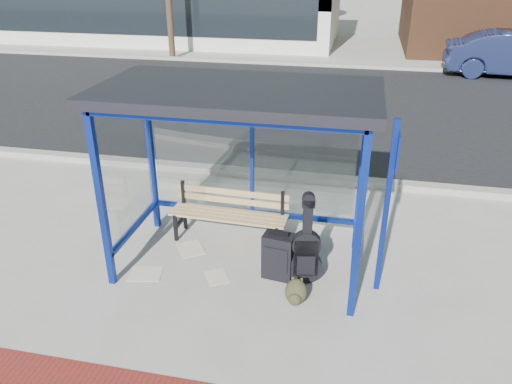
% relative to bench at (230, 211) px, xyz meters
% --- Properties ---
extents(ground, '(120.00, 120.00, 0.00)m').
position_rel_bench_xyz_m(ground, '(0.30, -0.61, -0.45)').
color(ground, '#B2ADA0').
rests_on(ground, ground).
extents(curb_near, '(60.00, 0.25, 0.12)m').
position_rel_bench_xyz_m(curb_near, '(0.30, 2.29, -0.39)').
color(curb_near, gray).
rests_on(curb_near, ground).
extents(street_asphalt, '(60.00, 10.00, 0.00)m').
position_rel_bench_xyz_m(street_asphalt, '(0.30, 7.39, -0.45)').
color(street_asphalt, black).
rests_on(street_asphalt, ground).
extents(curb_far, '(60.00, 0.25, 0.12)m').
position_rel_bench_xyz_m(curb_far, '(0.30, 12.49, -0.39)').
color(curb_far, gray).
rests_on(curb_far, ground).
extents(far_sidewalk, '(60.00, 4.00, 0.01)m').
position_rel_bench_xyz_m(far_sidewalk, '(0.30, 14.39, -0.45)').
color(far_sidewalk, '#B2ADA0').
rests_on(far_sidewalk, ground).
extents(bus_shelter, '(3.30, 1.80, 2.42)m').
position_rel_bench_xyz_m(bus_shelter, '(0.30, -0.54, 1.62)').
color(bus_shelter, navy).
rests_on(bus_shelter, ground).
extents(bench, '(1.70, 0.47, 0.80)m').
position_rel_bench_xyz_m(bench, '(0.00, 0.00, 0.00)').
color(bench, black).
rests_on(bench, ground).
extents(guitar_bag, '(0.45, 0.20, 1.18)m').
position_rel_bench_xyz_m(guitar_bag, '(1.20, -0.82, -0.02)').
color(guitar_bag, black).
rests_on(guitar_bag, ground).
extents(suitcase, '(0.42, 0.31, 0.68)m').
position_rel_bench_xyz_m(suitcase, '(0.85, -0.80, -0.14)').
color(suitcase, black).
rests_on(suitcase, ground).
extents(backpack, '(0.27, 0.25, 0.32)m').
position_rel_bench_xyz_m(backpack, '(1.15, -1.29, -0.30)').
color(backpack, '#2C2B18').
rests_on(backpack, ground).
extents(sign_post, '(0.08, 0.28, 2.22)m').
position_rel_bench_xyz_m(sign_post, '(2.11, -0.78, 0.80)').
color(sign_post, navy).
rests_on(sign_post, ground).
extents(newspaper_a, '(0.40, 0.43, 0.01)m').
position_rel_bench_xyz_m(newspaper_a, '(0.08, -0.97, -0.45)').
color(newspaper_a, white).
rests_on(newspaper_a, ground).
extents(newspaper_b, '(0.47, 0.40, 0.01)m').
position_rel_bench_xyz_m(newspaper_b, '(-0.86, -1.11, -0.45)').
color(newspaper_b, white).
rests_on(newspaper_b, ground).
extents(newspaper_c, '(0.51, 0.54, 0.01)m').
position_rel_bench_xyz_m(newspaper_c, '(-0.48, -0.40, -0.45)').
color(newspaper_c, white).
rests_on(newspaper_c, ground).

